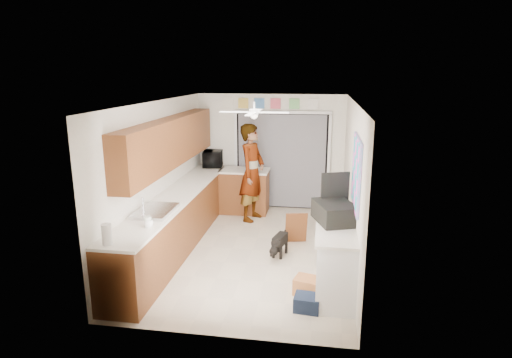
{
  "coord_description": "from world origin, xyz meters",
  "views": [
    {
      "loc": [
        1.11,
        -6.71,
        2.96
      ],
      "look_at": [
        0.0,
        0.4,
        1.15
      ],
      "focal_mm": 30.0,
      "sensor_mm": 36.0,
      "label": 1
    }
  ],
  "objects_px": {
    "cardboard_box": "(308,286)",
    "navy_crate": "(307,303)",
    "dog": "(280,244)",
    "paper_towel_roll": "(107,234)",
    "man": "(252,173)",
    "microwave": "(213,158)",
    "cup": "(149,223)",
    "suitcase": "(335,212)"
  },
  "relations": [
    {
      "from": "cup",
      "to": "man",
      "type": "relative_size",
      "value": 0.06
    },
    {
      "from": "cardboard_box",
      "to": "suitcase",
      "type": "bearing_deg",
      "value": 47.54
    },
    {
      "from": "suitcase",
      "to": "man",
      "type": "height_order",
      "value": "man"
    },
    {
      "from": "man",
      "to": "dog",
      "type": "xyz_separation_m",
      "value": [
        0.75,
        -1.71,
        -0.78
      ]
    },
    {
      "from": "paper_towel_roll",
      "to": "man",
      "type": "distance_m",
      "value": 3.97
    },
    {
      "from": "suitcase",
      "to": "dog",
      "type": "bearing_deg",
      "value": 114.19
    },
    {
      "from": "navy_crate",
      "to": "man",
      "type": "height_order",
      "value": "man"
    },
    {
      "from": "microwave",
      "to": "dog",
      "type": "xyz_separation_m",
      "value": [
        1.73,
        -2.41,
        -0.9
      ]
    },
    {
      "from": "navy_crate",
      "to": "dog",
      "type": "relative_size",
      "value": 0.63
    },
    {
      "from": "cardboard_box",
      "to": "man",
      "type": "distance_m",
      "value": 3.29
    },
    {
      "from": "cup",
      "to": "microwave",
      "type": "bearing_deg",
      "value": 91.5
    },
    {
      "from": "cup",
      "to": "man",
      "type": "bearing_deg",
      "value": 74.35
    },
    {
      "from": "navy_crate",
      "to": "dog",
      "type": "height_order",
      "value": "dog"
    },
    {
      "from": "microwave",
      "to": "suitcase",
      "type": "bearing_deg",
      "value": -151.45
    },
    {
      "from": "cup",
      "to": "suitcase",
      "type": "relative_size",
      "value": 0.2
    },
    {
      "from": "navy_crate",
      "to": "microwave",
      "type": "bearing_deg",
      "value": 119.15
    },
    {
      "from": "paper_towel_roll",
      "to": "cup",
      "type": "bearing_deg",
      "value": 68.63
    },
    {
      "from": "microwave",
      "to": "cardboard_box",
      "type": "relative_size",
      "value": 1.63
    },
    {
      "from": "dog",
      "to": "paper_towel_roll",
      "type": "bearing_deg",
      "value": -116.92
    },
    {
      "from": "microwave",
      "to": "man",
      "type": "xyz_separation_m",
      "value": [
        0.98,
        -0.7,
        -0.12
      ]
    },
    {
      "from": "cup",
      "to": "dog",
      "type": "xyz_separation_m",
      "value": [
        1.63,
        1.44,
        -0.79
      ]
    },
    {
      "from": "cardboard_box",
      "to": "navy_crate",
      "type": "height_order",
      "value": "cardboard_box"
    },
    {
      "from": "navy_crate",
      "to": "dog",
      "type": "bearing_deg",
      "value": 107.6
    },
    {
      "from": "microwave",
      "to": "navy_crate",
      "type": "bearing_deg",
      "value": -160.47
    },
    {
      "from": "microwave",
      "to": "cup",
      "type": "relative_size",
      "value": 4.86
    },
    {
      "from": "suitcase",
      "to": "paper_towel_roll",
      "type": "bearing_deg",
      "value": -175.68
    },
    {
      "from": "paper_towel_roll",
      "to": "suitcase",
      "type": "relative_size",
      "value": 0.41
    },
    {
      "from": "suitcase",
      "to": "navy_crate",
      "type": "height_order",
      "value": "suitcase"
    },
    {
      "from": "microwave",
      "to": "navy_crate",
      "type": "height_order",
      "value": "microwave"
    },
    {
      "from": "cardboard_box",
      "to": "man",
      "type": "xyz_separation_m",
      "value": [
        -1.26,
        2.91,
        0.87
      ]
    },
    {
      "from": "man",
      "to": "cardboard_box",
      "type": "bearing_deg",
      "value": -141.65
    },
    {
      "from": "cardboard_box",
      "to": "navy_crate",
      "type": "xyz_separation_m",
      "value": [
        0.0,
        -0.41,
        -0.02
      ]
    },
    {
      "from": "cardboard_box",
      "to": "navy_crate",
      "type": "relative_size",
      "value": 1.15
    },
    {
      "from": "suitcase",
      "to": "cardboard_box",
      "type": "xyz_separation_m",
      "value": [
        -0.32,
        -0.35,
        -0.96
      ]
    },
    {
      "from": "cup",
      "to": "suitcase",
      "type": "bearing_deg",
      "value": 13.46
    },
    {
      "from": "cardboard_box",
      "to": "dog",
      "type": "bearing_deg",
      "value": 113.09
    },
    {
      "from": "microwave",
      "to": "cardboard_box",
      "type": "xyz_separation_m",
      "value": [
        2.24,
        -3.61,
        -0.99
      ]
    },
    {
      "from": "cardboard_box",
      "to": "man",
      "type": "height_order",
      "value": "man"
    },
    {
      "from": "cardboard_box",
      "to": "microwave",
      "type": "bearing_deg",
      "value": 121.86
    },
    {
      "from": "cup",
      "to": "suitcase",
      "type": "xyz_separation_m",
      "value": [
        2.46,
        0.59,
        0.09
      ]
    },
    {
      "from": "cup",
      "to": "paper_towel_roll",
      "type": "relative_size",
      "value": 0.48
    },
    {
      "from": "paper_towel_roll",
      "to": "man",
      "type": "bearing_deg",
      "value": 73.35
    }
  ]
}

